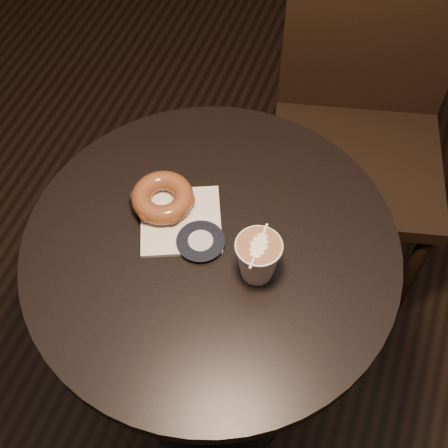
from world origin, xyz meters
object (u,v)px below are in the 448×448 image
(cafe_table, at_px, (212,295))
(chair, at_px, (364,102))
(pastry_bag, at_px, (181,221))
(latte_cup, at_px, (258,259))
(doughnut, at_px, (163,198))

(cafe_table, distance_m, chair, 0.63)
(cafe_table, distance_m, pastry_bag, 0.22)
(cafe_table, bearing_deg, pastry_bag, 158.00)
(cafe_table, relative_size, pastry_bag, 5.03)
(chair, relative_size, latte_cup, 11.87)
(latte_cup, bearing_deg, cafe_table, 165.72)
(pastry_bag, distance_m, doughnut, 0.06)
(cafe_table, xyz_separation_m, latte_cup, (0.10, -0.02, 0.25))
(cafe_table, distance_m, doughnut, 0.26)
(cafe_table, relative_size, latte_cup, 8.24)
(chair, xyz_separation_m, pastry_bag, (-0.25, -0.58, 0.15))
(doughnut, relative_size, latte_cup, 1.30)
(cafe_table, height_order, doughnut, doughnut)
(cafe_table, xyz_separation_m, chair, (0.18, 0.60, 0.05))
(doughnut, bearing_deg, cafe_table, -24.01)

